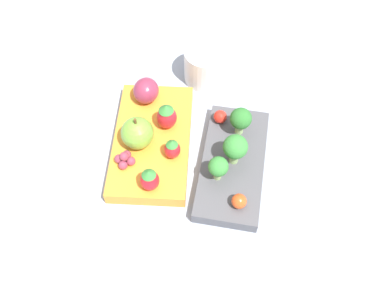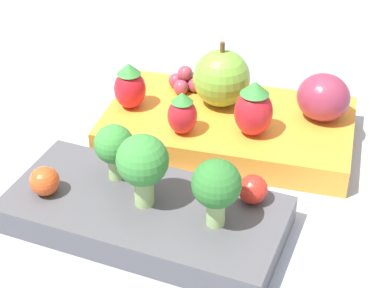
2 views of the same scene
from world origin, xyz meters
The scene contains 14 objects.
ground_plane centered at (0.00, 0.00, 0.00)m, with size 4.00×4.00×0.00m, color #939EB2.
bento_box_savoury centered at (0.00, 0.06, 0.01)m, with size 0.21×0.11×0.02m.
bento_box_fruit centered at (-0.01, -0.07, 0.01)m, with size 0.24×0.16×0.03m.
broccoli_floret_0 centered at (0.03, 0.04, 0.05)m, with size 0.03×0.03×0.05m.
broccoli_floret_1 centered at (-0.06, 0.06, 0.06)m, with size 0.04×0.04×0.05m.
broccoli_floret_2 centered at (0.00, 0.06, 0.06)m, with size 0.04×0.04×0.06m.
cherry_tomato_0 centered at (0.07, 0.08, 0.03)m, with size 0.02×0.02×0.02m.
cherry_tomato_1 centered at (-0.07, 0.03, 0.03)m, with size 0.02×0.02×0.02m.
apple centered at (0.00, -0.09, 0.05)m, with size 0.05×0.05×0.06m.
strawberry_0 centered at (-0.04, -0.06, 0.05)m, with size 0.03×0.03×0.05m.
strawberry_1 centered at (0.01, -0.03, 0.04)m, with size 0.03×0.03×0.04m.
strawberry_2 centered at (0.07, -0.05, 0.05)m, with size 0.03×0.03×0.04m.
plum centered at (-0.09, -0.10, 0.05)m, with size 0.05×0.04×0.04m.
grape_cluster centered at (0.04, -0.10, 0.03)m, with size 0.03×0.03×0.02m.
Camera 2 is at (-0.18, 0.39, 0.33)m, focal length 60.00 mm.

